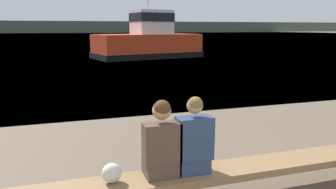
{
  "coord_description": "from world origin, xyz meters",
  "views": [
    {
      "loc": [
        -1.71,
        -1.0,
        2.16
      ],
      "look_at": [
        0.35,
        5.46,
        0.78
      ],
      "focal_mm": 35.0,
      "sensor_mm": 36.0,
      "label": 1
    }
  ],
  "objects_px": {
    "person_right": "(194,141)",
    "bench_main": "(169,181)",
    "person_left": "(161,144)",
    "shopping_bag": "(112,173)",
    "tugboat_red": "(148,43)"
  },
  "relations": [
    {
      "from": "bench_main",
      "to": "person_right",
      "type": "relative_size",
      "value": 8.71
    },
    {
      "from": "tugboat_red",
      "to": "bench_main",
      "type": "bearing_deg",
      "value": 153.52
    },
    {
      "from": "shopping_bag",
      "to": "tugboat_red",
      "type": "distance_m",
      "value": 21.13
    },
    {
      "from": "person_left",
      "to": "person_right",
      "type": "bearing_deg",
      "value": 0.13
    },
    {
      "from": "person_left",
      "to": "tugboat_red",
      "type": "relative_size",
      "value": 0.11
    },
    {
      "from": "person_left",
      "to": "person_right",
      "type": "relative_size",
      "value": 0.99
    },
    {
      "from": "person_right",
      "to": "tugboat_red",
      "type": "bearing_deg",
      "value": 77.23
    },
    {
      "from": "person_right",
      "to": "shopping_bag",
      "type": "xyz_separation_m",
      "value": [
        -0.98,
        0.02,
        -0.29
      ]
    },
    {
      "from": "person_right",
      "to": "bench_main",
      "type": "bearing_deg",
      "value": -179.78
    },
    {
      "from": "person_right",
      "to": "shopping_bag",
      "type": "bearing_deg",
      "value": 178.79
    },
    {
      "from": "person_left",
      "to": "person_right",
      "type": "height_order",
      "value": "person_right"
    },
    {
      "from": "person_left",
      "to": "shopping_bag",
      "type": "height_order",
      "value": "person_left"
    },
    {
      "from": "bench_main",
      "to": "tugboat_red",
      "type": "distance_m",
      "value": 20.99
    },
    {
      "from": "bench_main",
      "to": "person_left",
      "type": "xyz_separation_m",
      "value": [
        -0.1,
        0.0,
        0.48
      ]
    },
    {
      "from": "person_right",
      "to": "tugboat_red",
      "type": "height_order",
      "value": "tugboat_red"
    }
  ]
}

